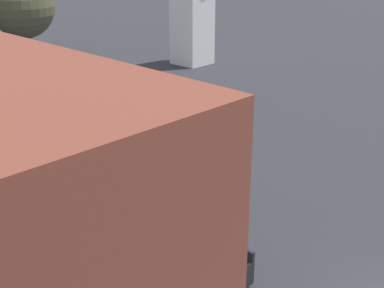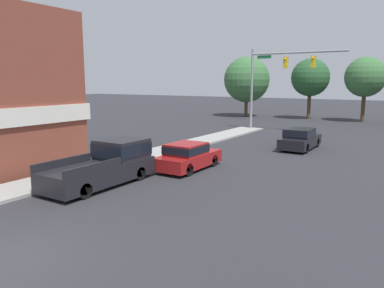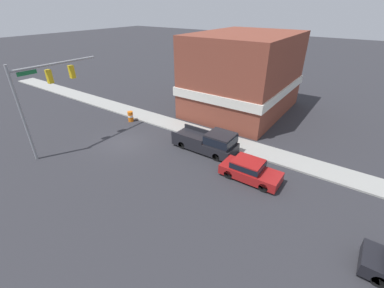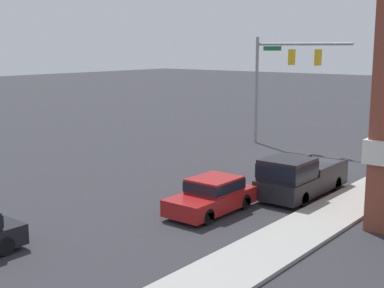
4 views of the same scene
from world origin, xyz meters
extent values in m
plane|color=#2D2D33|center=(0.00, 0.00, 0.00)|extent=(200.00, 200.00, 0.00)
cube|color=#9E9E99|center=(-5.70, 0.00, 0.07)|extent=(2.40, 60.00, 0.14)
cylinder|color=gray|center=(5.86, -3.75, 3.76)|extent=(0.22, 0.22, 7.53)
cylinder|color=gray|center=(2.38, -3.75, 7.03)|extent=(6.97, 0.18, 0.18)
cube|color=gold|center=(3.14, -3.75, 6.16)|extent=(0.36, 0.36, 1.05)
sphere|color=green|center=(3.14, -3.95, 6.48)|extent=(0.22, 0.22, 0.22)
cube|color=gold|center=(1.22, -3.75, 6.16)|extent=(0.36, 0.36, 1.05)
sphere|color=green|center=(1.22, -3.95, 6.48)|extent=(0.22, 0.22, 0.22)
cube|color=#196B38|center=(4.66, -3.75, 6.74)|extent=(1.40, 0.04, 0.30)
cylinder|color=black|center=(-2.40, 12.98, 0.33)|extent=(0.22, 0.66, 0.66)
cylinder|color=black|center=(-0.77, 12.98, 0.33)|extent=(0.22, 0.66, 0.66)
cylinder|color=black|center=(-2.40, 10.35, 0.33)|extent=(0.22, 0.66, 0.66)
cylinder|color=black|center=(-0.77, 10.35, 0.33)|extent=(0.22, 0.66, 0.66)
cube|color=maroon|center=(-1.59, 11.67, 0.52)|extent=(1.85, 4.25, 0.68)
cube|color=maroon|center=(-1.59, 11.41, 1.16)|extent=(1.70, 2.04, 0.60)
cube|color=black|center=(-1.59, 11.41, 1.16)|extent=(1.72, 2.12, 0.42)
cylinder|color=black|center=(0.97, 19.69, 0.33)|extent=(0.22, 0.66, 0.66)
cylinder|color=black|center=(2.60, 19.69, 0.33)|extent=(0.22, 0.66, 0.66)
cylinder|color=black|center=(-4.19, 8.42, 0.33)|extent=(0.22, 0.66, 0.66)
cylinder|color=black|center=(-2.33, 8.42, 0.33)|extent=(0.22, 0.66, 0.66)
cylinder|color=black|center=(-4.19, 4.96, 0.33)|extent=(0.22, 0.66, 0.66)
cylinder|color=black|center=(-2.33, 4.96, 0.33)|extent=(0.22, 0.66, 0.66)
cube|color=black|center=(-3.26, 6.69, 0.61)|extent=(2.08, 5.59, 0.85)
cube|color=black|center=(-3.26, 8.22, 1.50)|extent=(1.97, 2.12, 0.93)
cube|color=black|center=(-3.26, 8.22, 1.50)|extent=(1.99, 2.21, 0.65)
cube|color=black|center=(-4.24, 5.48, 1.21)|extent=(0.12, 3.17, 0.35)
cube|color=black|center=(-2.28, 5.48, 1.21)|extent=(0.12, 3.17, 0.35)
cylinder|color=orange|center=(-3.90, -3.11, 0.55)|extent=(0.56, 0.56, 1.10)
cylinder|color=white|center=(-3.90, -3.11, 0.61)|extent=(0.57, 0.57, 0.20)
cube|color=brown|center=(-13.81, 5.05, 4.26)|extent=(12.82, 9.54, 8.51)
cube|color=silver|center=(-13.81, 5.05, 3.05)|extent=(13.12, 9.84, 0.90)
camera|label=1|loc=(-14.22, -4.87, 11.02)|focal=50.00mm
camera|label=2|loc=(9.22, -5.18, 4.75)|focal=35.00mm
camera|label=3|loc=(13.18, 16.89, 11.18)|focal=24.00mm
camera|label=4|loc=(-14.43, 28.95, 6.86)|focal=50.00mm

